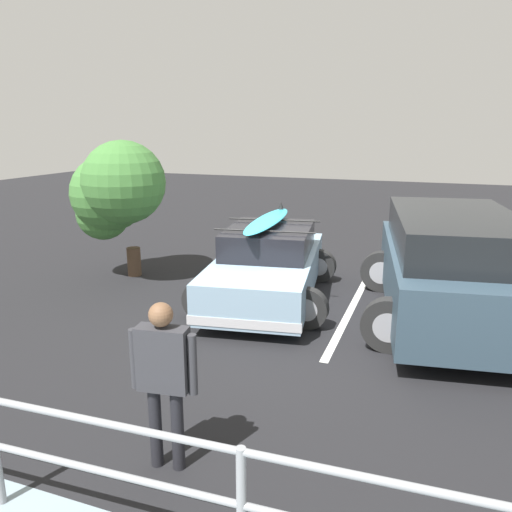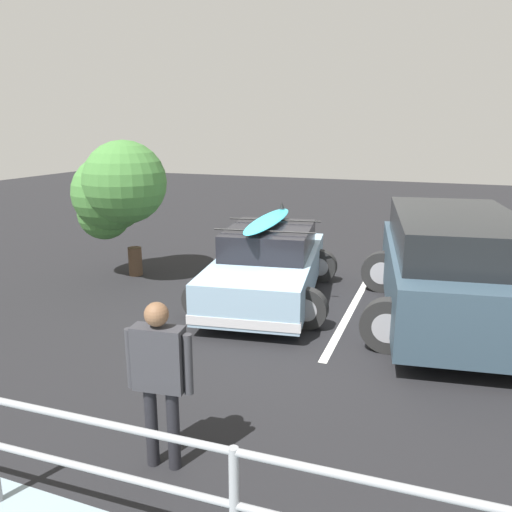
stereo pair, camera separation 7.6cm
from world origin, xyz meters
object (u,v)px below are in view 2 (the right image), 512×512
(suv_car, at_px, (452,266))
(person_bystander, at_px, (159,371))
(sedan_car, at_px, (268,265))
(bush_near_left, at_px, (123,186))

(suv_car, distance_m, person_bystander, 5.30)
(sedan_car, bearing_deg, suv_car, 179.12)
(suv_car, bearing_deg, bush_near_left, -2.21)
(bush_near_left, bearing_deg, suv_car, 177.79)
(sedan_car, distance_m, suv_car, 3.09)
(suv_car, relative_size, person_bystander, 3.00)
(suv_car, xyz_separation_m, bush_near_left, (6.23, -0.24, 0.98))
(suv_car, height_order, person_bystander, suv_car)
(sedan_car, xyz_separation_m, bush_near_left, (3.16, -0.19, 1.27))
(sedan_car, distance_m, bush_near_left, 3.41)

